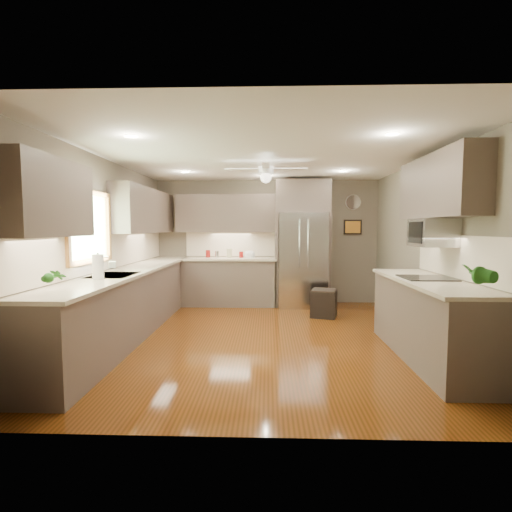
# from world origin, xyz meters

# --- Properties ---
(floor) EXTENTS (5.00, 5.00, 0.00)m
(floor) POSITION_xyz_m (0.00, 0.00, 0.00)
(floor) COLOR #462409
(floor) RESTS_ON ground
(ceiling) EXTENTS (5.00, 5.00, 0.00)m
(ceiling) POSITION_xyz_m (0.00, 0.00, 2.50)
(ceiling) COLOR white
(ceiling) RESTS_ON ground
(wall_back) EXTENTS (4.50, 0.00, 4.50)m
(wall_back) POSITION_xyz_m (0.00, 2.50, 1.25)
(wall_back) COLOR #6B6152
(wall_back) RESTS_ON ground
(wall_front) EXTENTS (4.50, 0.00, 4.50)m
(wall_front) POSITION_xyz_m (0.00, -2.50, 1.25)
(wall_front) COLOR #6B6152
(wall_front) RESTS_ON ground
(wall_left) EXTENTS (0.00, 5.00, 5.00)m
(wall_left) POSITION_xyz_m (-2.25, 0.00, 1.25)
(wall_left) COLOR #6B6152
(wall_left) RESTS_ON ground
(wall_right) EXTENTS (0.00, 5.00, 5.00)m
(wall_right) POSITION_xyz_m (2.25, 0.00, 1.25)
(wall_right) COLOR #6B6152
(wall_right) RESTS_ON ground
(canister_a) EXTENTS (0.11, 0.11, 0.14)m
(canister_a) POSITION_xyz_m (-1.16, 2.21, 1.02)
(canister_a) COLOR maroon
(canister_a) RESTS_ON back_run
(canister_b) EXTENTS (0.10, 0.10, 0.13)m
(canister_b) POSITION_xyz_m (-0.98, 2.23, 1.01)
(canister_b) COLOR silver
(canister_b) RESTS_ON back_run
(canister_c) EXTENTS (0.13, 0.13, 0.19)m
(canister_c) POSITION_xyz_m (-0.74, 2.24, 1.03)
(canister_c) COLOR #B7B289
(canister_c) RESTS_ON back_run
(canister_d) EXTENTS (0.10, 0.10, 0.12)m
(canister_d) POSITION_xyz_m (-0.50, 2.25, 1.00)
(canister_d) COLOR maroon
(canister_d) RESTS_ON back_run
(soap_bottle) EXTENTS (0.12, 0.12, 0.20)m
(soap_bottle) POSITION_xyz_m (-2.07, -0.17, 1.04)
(soap_bottle) COLOR white
(soap_bottle) RESTS_ON left_run
(potted_plant_left) EXTENTS (0.16, 0.11, 0.30)m
(potted_plant_left) POSITION_xyz_m (-1.95, -1.80, 1.09)
(potted_plant_left) COLOR #22611B
(potted_plant_left) RESTS_ON left_run
(potted_plant_right) EXTENTS (0.24, 0.22, 0.36)m
(potted_plant_right) POSITION_xyz_m (1.90, -1.77, 1.12)
(potted_plant_right) COLOR #22611B
(potted_plant_right) RESTS_ON right_run
(bowl) EXTENTS (0.23, 0.23, 0.06)m
(bowl) POSITION_xyz_m (-0.34, 2.23, 0.97)
(bowl) COLOR #B7B289
(bowl) RESTS_ON back_run
(left_run) EXTENTS (0.65, 4.70, 1.45)m
(left_run) POSITION_xyz_m (-1.95, 0.15, 0.48)
(left_run) COLOR brown
(left_run) RESTS_ON ground
(back_run) EXTENTS (1.85, 0.65, 1.45)m
(back_run) POSITION_xyz_m (-0.72, 2.20, 0.48)
(back_run) COLOR brown
(back_run) RESTS_ON ground
(uppers) EXTENTS (4.50, 4.70, 0.95)m
(uppers) POSITION_xyz_m (-0.74, 0.71, 1.87)
(uppers) COLOR brown
(uppers) RESTS_ON wall_left
(window) EXTENTS (0.05, 1.12, 0.92)m
(window) POSITION_xyz_m (-2.22, -0.50, 1.55)
(window) COLOR #BFF2B2
(window) RESTS_ON wall_left
(sink) EXTENTS (0.50, 0.70, 0.32)m
(sink) POSITION_xyz_m (-1.93, -0.50, 0.91)
(sink) COLOR silver
(sink) RESTS_ON left_run
(refrigerator) EXTENTS (1.06, 0.75, 2.45)m
(refrigerator) POSITION_xyz_m (0.70, 2.16, 1.19)
(refrigerator) COLOR silver
(refrigerator) RESTS_ON ground
(right_run) EXTENTS (0.70, 2.20, 1.45)m
(right_run) POSITION_xyz_m (1.93, -0.80, 0.48)
(right_run) COLOR brown
(right_run) RESTS_ON ground
(microwave) EXTENTS (0.43, 0.55, 0.34)m
(microwave) POSITION_xyz_m (2.03, -0.55, 1.48)
(microwave) COLOR silver
(microwave) RESTS_ON wall_right
(ceiling_fan) EXTENTS (1.18, 1.18, 0.32)m
(ceiling_fan) POSITION_xyz_m (-0.00, 0.30, 2.33)
(ceiling_fan) COLOR white
(ceiling_fan) RESTS_ON ceiling
(recessed_lights) EXTENTS (2.84, 3.14, 0.01)m
(recessed_lights) POSITION_xyz_m (-0.04, 0.40, 2.49)
(recessed_lights) COLOR white
(recessed_lights) RESTS_ON ceiling
(wall_clock) EXTENTS (0.30, 0.03, 0.30)m
(wall_clock) POSITION_xyz_m (1.75, 2.48, 2.05)
(wall_clock) COLOR white
(wall_clock) RESTS_ON wall_back
(framed_print) EXTENTS (0.36, 0.03, 0.30)m
(framed_print) POSITION_xyz_m (1.75, 2.48, 1.55)
(framed_print) COLOR black
(framed_print) RESTS_ON wall_back
(stool) EXTENTS (0.51, 0.51, 0.48)m
(stool) POSITION_xyz_m (1.00, 1.25, 0.24)
(stool) COLOR black
(stool) RESTS_ON ground
(paper_towel) EXTENTS (0.13, 0.13, 0.32)m
(paper_towel) POSITION_xyz_m (-1.94, -0.90, 1.08)
(paper_towel) COLOR white
(paper_towel) RESTS_ON left_run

